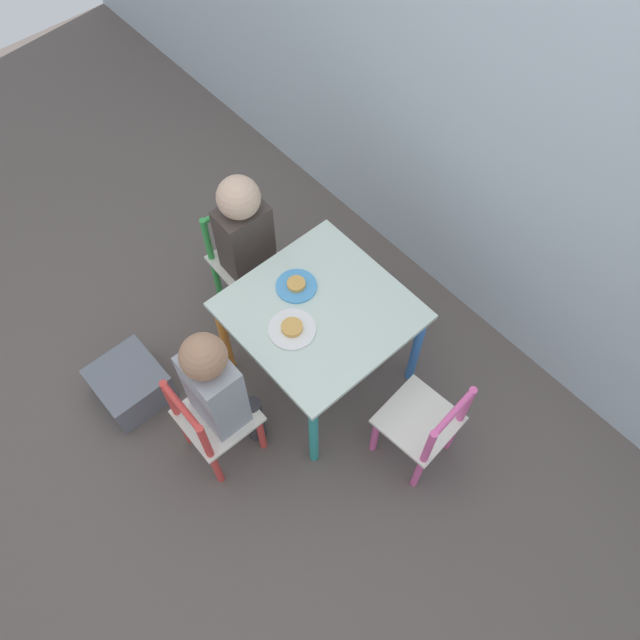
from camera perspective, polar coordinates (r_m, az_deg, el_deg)
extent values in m
plane|color=#5B514C|center=(2.71, 0.00, -4.70)|extent=(6.00, 6.00, 0.00)
cube|color=#B2C1CC|center=(2.14, 17.10, 24.64)|extent=(6.00, 0.06, 2.60)
cube|color=silver|center=(2.28, 0.00, 0.85)|extent=(0.61, 0.61, 0.02)
cylinder|color=orange|center=(2.54, -8.69, -1.73)|extent=(0.04, 0.04, 0.48)
cylinder|color=teal|center=(2.33, -0.58, -10.44)|extent=(0.04, 0.04, 0.48)
cylinder|color=yellow|center=(2.71, 0.50, 4.87)|extent=(0.04, 0.04, 0.48)
cylinder|color=#387AD1|center=(2.52, 8.78, -2.65)|extent=(0.04, 0.04, 0.48)
cube|color=silver|center=(2.69, -6.75, 5.37)|extent=(0.27, 0.27, 0.02)
cylinder|color=green|center=(2.73, -6.95, 1.05)|extent=(0.03, 0.03, 0.27)
cylinder|color=green|center=(2.79, -3.42, 3.38)|extent=(0.03, 0.03, 0.27)
cylinder|color=green|center=(2.84, -9.44, 3.83)|extent=(0.03, 0.03, 0.27)
cylinder|color=green|center=(2.90, -5.99, 6.02)|extent=(0.03, 0.03, 0.27)
cylinder|color=green|center=(2.63, -10.24, 7.15)|extent=(0.03, 0.03, 0.26)
cylinder|color=green|center=(2.69, -6.49, 9.44)|extent=(0.03, 0.03, 0.26)
cylinder|color=green|center=(2.57, -8.67, 9.96)|extent=(0.03, 0.21, 0.02)
cube|color=silver|center=(2.35, -9.35, -8.61)|extent=(0.26, 0.26, 0.02)
cylinder|color=#DB3D38|center=(2.46, -5.41, -10.23)|extent=(0.03, 0.03, 0.27)
cylinder|color=#DB3D38|center=(2.54, -8.36, -6.78)|extent=(0.03, 0.03, 0.27)
cylinder|color=#DB3D38|center=(2.43, -9.45, -13.17)|extent=(0.03, 0.03, 0.27)
cylinder|color=#DB3D38|center=(2.51, -12.29, -9.56)|extent=(0.03, 0.03, 0.27)
cylinder|color=#DB3D38|center=(2.19, -10.44, -10.96)|extent=(0.03, 0.03, 0.26)
cylinder|color=#DB3D38|center=(2.27, -13.50, -7.04)|extent=(0.03, 0.03, 0.26)
cylinder|color=#DB3D38|center=(2.12, -12.56, -7.75)|extent=(0.21, 0.03, 0.02)
cube|color=silver|center=(2.34, 9.01, -9.01)|extent=(0.28, 0.28, 0.02)
cylinder|color=#E5599E|center=(2.53, 8.19, -7.13)|extent=(0.03, 0.03, 0.27)
cylinder|color=#E5599E|center=(2.45, 5.04, -10.46)|extent=(0.03, 0.03, 0.27)
cylinder|color=#E5599E|center=(2.50, 12.01, -10.09)|extent=(0.03, 0.03, 0.27)
cylinder|color=#E5599E|center=(2.42, 8.95, -13.59)|extent=(0.03, 0.03, 0.27)
cylinder|color=#E5599E|center=(2.26, 13.19, -7.61)|extent=(0.03, 0.03, 0.26)
cylinder|color=#E5599E|center=(2.18, 9.88, -11.42)|extent=(0.03, 0.03, 0.26)
cylinder|color=#E5599E|center=(2.11, 12.12, -8.29)|extent=(0.04, 0.21, 0.02)
cylinder|color=#7A6B5B|center=(2.73, -5.85, 1.57)|extent=(0.07, 0.07, 0.29)
cylinder|color=#7A6B5B|center=(2.76, -4.17, 2.68)|extent=(0.07, 0.07, 0.29)
cube|color=#423833|center=(2.55, -6.88, 7.43)|extent=(0.15, 0.21, 0.33)
sphere|color=#DBB293|center=(2.37, -7.47, 11.04)|extent=(0.17, 0.17, 0.17)
cylinder|color=#38383D|center=(2.47, -5.97, -9.04)|extent=(0.07, 0.07, 0.29)
cylinder|color=#38383D|center=(2.51, -7.37, -7.42)|extent=(0.07, 0.07, 0.29)
cube|color=#999EA8|center=(2.18, -9.61, -6.38)|extent=(0.20, 0.14, 0.36)
sphere|color=#A37556|center=(1.97, -10.62, -3.32)|extent=(0.15, 0.15, 0.15)
cylinder|color=#4C9EE0|center=(2.33, -2.17, 3.11)|extent=(0.15, 0.15, 0.01)
cylinder|color=gold|center=(2.32, -2.18, 3.31)|extent=(0.07, 0.07, 0.02)
cylinder|color=white|center=(2.23, -2.56, -0.85)|extent=(0.17, 0.17, 0.01)
cylinder|color=gold|center=(2.22, -2.58, -0.67)|extent=(0.08, 0.08, 0.02)
cube|color=slate|center=(2.70, -16.95, -5.64)|extent=(0.27, 0.26, 0.17)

